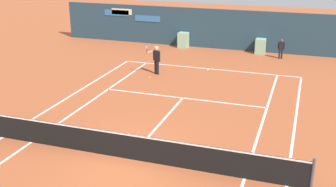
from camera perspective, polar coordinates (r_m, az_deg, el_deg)
The scene contains 6 objects.
ground_plane at distance 15.14m, azimuth -4.46°, elevation -7.89°, with size 80.00×80.00×0.01m.
tennis_net at distance 14.44m, azimuth -5.42°, elevation -7.10°, with size 12.10×0.10×1.07m.
sponsor_back_wall at distance 29.73m, azimuth 8.01°, elevation 8.57°, with size 25.00×1.02×2.77m.
player_on_baseline at distance 23.61m, azimuth -1.63°, elevation 4.91°, with size 0.80×0.65×1.83m.
ball_kid_right_post at distance 27.94m, azimuth 15.22°, elevation 6.09°, with size 0.43×0.18×1.28m.
tennis_ball_mid_court at distance 23.18m, azimuth -2.55°, elevation 2.22°, with size 0.07×0.07×0.07m, color #CCE033.
Camera 1 is at (5.43, -11.70, 7.02)m, focal length 44.56 mm.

